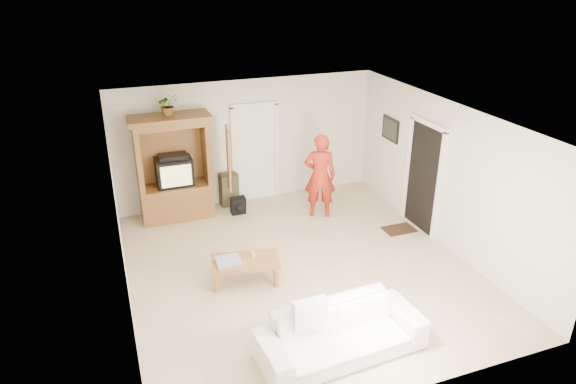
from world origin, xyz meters
The scene contains 19 objects.
floor centered at (0.00, 0.00, 0.00)m, with size 6.00×6.00×0.00m, color tan.
ceiling centered at (0.00, 0.00, 2.60)m, with size 6.00×6.00×0.00m, color white.
wall_back centered at (0.00, 3.00, 1.30)m, with size 5.50×5.50×0.00m, color silver.
wall_front centered at (0.00, -3.00, 1.30)m, with size 5.50×5.50×0.00m, color silver.
wall_left centered at (-2.75, 0.00, 1.30)m, with size 6.00×6.00×0.00m, color silver.
wall_right centered at (2.75, 0.00, 1.30)m, with size 6.00×6.00×0.00m, color silver.
armoire centered at (-1.58, 2.66, 0.91)m, with size 1.82×1.14×2.10m.
door_back centered at (0.15, 2.97, 1.02)m, with size 0.85×0.05×2.04m, color white.
doorway_right centered at (2.73, 0.60, 1.02)m, with size 0.05×0.90×2.04m, color black.
framed_picture centered at (2.73, 1.90, 1.60)m, with size 0.03×0.60×0.48m, color black.
doormat centered at (2.30, 0.60, 0.01)m, with size 0.60×0.40×0.02m, color #382316.
plant centered at (-1.60, 2.63, 2.31)m, with size 0.38×0.33×0.42m, color #4C7238.
man centered at (1.10, 1.72, 0.86)m, with size 0.63×0.41×1.72m, color #A62516.
sofa centered at (-0.25, -2.10, 0.32)m, with size 2.19×0.86×0.64m, color white.
coffee_table centered at (-0.96, -0.07, 0.35)m, with size 1.17×0.78×0.40m.
towel centered at (-1.23, -0.07, 0.44)m, with size 0.38×0.28×0.08m, color #E44C7C.
candle centered at (-0.81, -0.02, 0.45)m, with size 0.08×0.08×0.10m, color tan.
backpack_black centered at (-0.43, 2.34, 0.18)m, with size 0.29×0.17×0.36m, color black, non-canonical shape.
backpack_olive centered at (-0.48, 2.85, 0.35)m, with size 0.37×0.27×0.70m, color #47442B, non-canonical shape.
Camera 1 is at (-2.73, -6.86, 4.69)m, focal length 32.00 mm.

